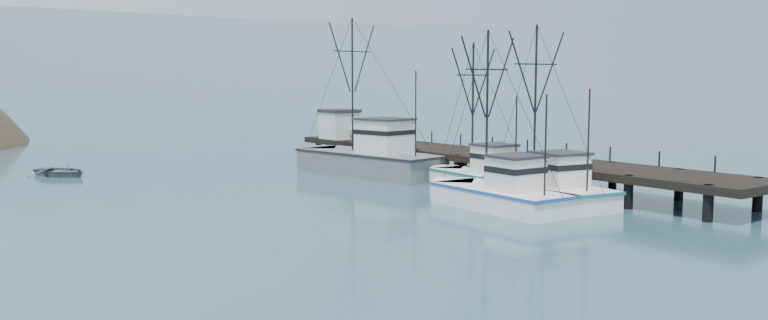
% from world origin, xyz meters
% --- Properties ---
extents(ground, '(400.00, 400.00, 0.00)m').
position_xyz_m(ground, '(0.00, 0.00, 0.00)').
color(ground, '#2E5467').
rests_on(ground, ground).
extents(pier, '(6.00, 44.00, 2.00)m').
position_xyz_m(pier, '(14.00, 16.00, 1.69)').
color(pier, black).
rests_on(pier, ground).
extents(distant_ridge, '(360.00, 40.00, 26.00)m').
position_xyz_m(distant_ridge, '(10.00, 170.00, 0.00)').
color(distant_ridge, '#9EB2C6').
rests_on(distant_ridge, ground).
extents(trawler_near, '(5.29, 11.24, 11.32)m').
position_xyz_m(trawler_near, '(9.07, 5.46, 0.82)').
color(trawler_near, white).
rests_on(trawler_near, ground).
extents(trawler_mid, '(4.05, 10.90, 10.85)m').
position_xyz_m(trawler_mid, '(5.32, 5.74, 0.82)').
color(trawler_mid, white).
rests_on(trawler_mid, ground).
extents(trawler_far, '(3.86, 10.10, 10.47)m').
position_xyz_m(trawler_far, '(9.69, 11.74, 0.82)').
color(trawler_far, white).
rests_on(trawler_far, ground).
extents(work_vessel, '(6.59, 15.43, 12.87)m').
position_xyz_m(work_vessel, '(8.19, 23.47, 1.23)').
color(work_vessel, slate).
rests_on(work_vessel, ground).
extents(pier_shed, '(3.00, 3.20, 2.80)m').
position_xyz_m(pier_shed, '(12.50, 34.00, 3.42)').
color(pier_shed, silver).
rests_on(pier_shed, pier).
extents(pickup_truck, '(6.00, 2.77, 1.67)m').
position_xyz_m(pickup_truck, '(15.50, 33.58, 2.83)').
color(pickup_truck, white).
rests_on(pickup_truck, pier).
extents(motorboat, '(5.44, 6.17, 1.06)m').
position_xyz_m(motorboat, '(-11.86, 36.84, 0.00)').
color(motorboat, slate).
rests_on(motorboat, ground).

